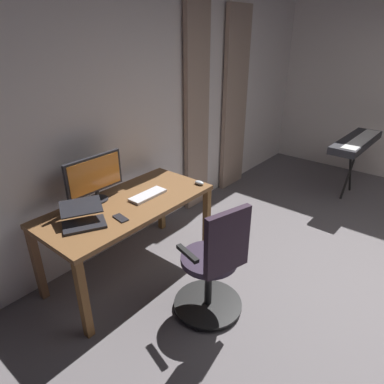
% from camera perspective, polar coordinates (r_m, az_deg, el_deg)
% --- Properties ---
extents(back_room_partition, '(5.90, 0.10, 2.84)m').
position_cam_1_polar(back_room_partition, '(3.84, -4.17, 15.70)').
color(back_room_partition, silver).
rests_on(back_room_partition, ground).
extents(curtain_left_panel, '(0.51, 0.06, 2.37)m').
position_cam_1_polar(curtain_left_panel, '(4.76, 7.23, 14.63)').
color(curtain_left_panel, tan).
rests_on(curtain_left_panel, ground).
extents(curtain_right_panel, '(0.40, 0.06, 2.37)m').
position_cam_1_polar(curtain_right_panel, '(4.10, 0.81, 13.04)').
color(curtain_right_panel, tan).
rests_on(curtain_right_panel, ground).
extents(desk, '(1.54, 0.72, 0.72)m').
position_cam_1_polar(desk, '(3.04, -10.68, -3.22)').
color(desk, brown).
rests_on(desk, ground).
extents(office_chair, '(0.56, 0.56, 1.00)m').
position_cam_1_polar(office_chair, '(2.64, 3.74, -12.48)').
color(office_chair, black).
rests_on(office_chair, ground).
extents(computer_monitor, '(0.55, 0.18, 0.40)m').
position_cam_1_polar(computer_monitor, '(3.01, -16.05, 2.58)').
color(computer_monitor, '#232328').
rests_on(computer_monitor, desk).
extents(computer_keyboard, '(0.36, 0.13, 0.02)m').
position_cam_1_polar(computer_keyboard, '(3.07, -7.43, -0.52)').
color(computer_keyboard, silver).
rests_on(computer_keyboard, desk).
extents(laptop, '(0.42, 0.41, 0.15)m').
position_cam_1_polar(laptop, '(2.74, -17.85, -4.18)').
color(laptop, '#232328').
rests_on(laptop, desk).
extents(computer_mouse, '(0.06, 0.10, 0.04)m').
position_cam_1_polar(computer_mouse, '(3.28, 1.23, 1.58)').
color(computer_mouse, '#B7BCC1').
rests_on(computer_mouse, desk).
extents(cell_phone_face_up, '(0.09, 0.15, 0.01)m').
position_cam_1_polar(cell_phone_face_up, '(2.76, -11.91, -4.31)').
color(cell_phone_face_up, '#232328').
rests_on(cell_phone_face_up, desk).
extents(piano_keyboard, '(1.19, 0.35, 0.82)m').
position_cam_1_polar(piano_keyboard, '(4.94, 25.91, 7.42)').
color(piano_keyboard, black).
rests_on(piano_keyboard, ground).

